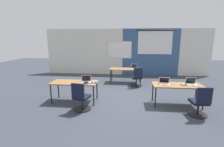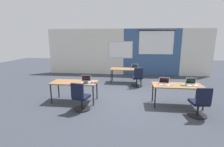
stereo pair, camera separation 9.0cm
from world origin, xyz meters
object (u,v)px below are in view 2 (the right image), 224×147
desk_near_right (177,87)px  chair_near_left_inner (81,99)px  laptop_near_right_inner (164,83)px  laptop_far_right (135,68)px  mouse_near_left_inner (93,82)px  snack_bowl (86,83)px  mouse_near_right_end (184,85)px  chair_near_right_end (200,105)px  desk_near_left (74,83)px  desk_far_center (126,70)px  chair_far_right (137,79)px  laptop_near_right_end (192,84)px  mouse_near_right_inner (172,84)px  laptop_near_left_inner (86,81)px

desk_near_right → chair_near_left_inner: 3.16m
laptop_near_right_inner → laptop_far_right: laptop_far_right is taller
mouse_near_left_inner → laptop_far_right: (1.51, 2.91, 0.03)m
mouse_near_left_inner → snack_bowl: (-0.22, -0.13, 0.01)m
mouse_near_right_end → mouse_near_left_inner: size_ratio=0.97×
laptop_near_right_inner → chair_near_right_end: size_ratio=0.40×
desk_near_right → desk_near_left: bearing=180.0°
desk_far_center → chair_far_right: 0.93m
chair_near_left_inner → chair_far_right: 3.37m
chair_far_right → laptop_near_right_inner: bearing=97.6°
desk_near_right → laptop_near_right_inner: bearing=179.1°
desk_near_right → mouse_near_right_end: (0.18, -0.05, 0.08)m
desk_far_center → mouse_near_right_end: (1.93, -2.85, 0.08)m
desk_far_center → laptop_near_right_end: 3.55m
desk_near_left → mouse_near_right_inner: bearing=-0.4°
laptop_near_right_inner → chair_near_right_end: 1.22m
mouse_near_right_inner → chair_far_right: chair_far_right is taller
laptop_near_right_end → mouse_near_left_inner: laptop_near_right_end is taller
mouse_near_right_inner → laptop_near_right_inner: bearing=172.6°
chair_near_left_inner → laptop_far_right: (1.75, 3.58, 0.39)m
laptop_near_right_inner → chair_near_left_inner: 2.77m
chair_near_left_inner → desk_near_right: bearing=-155.3°
desk_near_left → mouse_near_right_inner: (3.32, -0.03, 0.08)m
desk_near_left → chair_far_right: size_ratio=1.74×
chair_near_right_end → mouse_near_right_end: bearing=-76.4°
chair_near_right_end → chair_near_left_inner: same height
laptop_near_left_inner → mouse_near_left_inner: bearing=-20.9°
laptop_near_right_end → laptop_near_right_inner: bearing=178.4°
desk_near_right → mouse_near_right_inner: 0.20m
chair_near_left_inner → mouse_near_right_inner: bearing=-154.9°
mouse_near_right_inner → snack_bowl: 2.85m
desk_far_center → laptop_near_right_inner: laptop_near_right_inner is taller
mouse_near_right_end → chair_near_left_inner: chair_near_left_inner is taller
snack_bowl → mouse_near_right_inner: bearing=3.1°
mouse_near_left_inner → chair_near_left_inner: size_ratio=0.12×
chair_near_left_inner → desk_far_center: bearing=-99.0°
laptop_near_right_inner → laptop_near_left_inner: size_ratio=1.01×
desk_near_left → chair_near_left_inner: chair_near_left_inner is taller
laptop_near_right_end → laptop_near_left_inner: laptop_near_left_inner is taller
chair_near_left_inner → snack_bowl: chair_near_left_inner is taller
desk_near_right → laptop_near_right_inner: laptop_near_right_inner is taller
chair_near_right_end → chair_far_right: bearing=-64.7°
mouse_near_right_end → mouse_near_left_inner: (-3.00, -0.00, 0.00)m
laptop_near_left_inner → laptop_far_right: (1.77, 2.85, -0.00)m
mouse_near_right_end → desk_far_center: bearing=124.2°
chair_near_right_end → chair_near_left_inner: (-3.48, 0.06, 0.00)m
desk_near_left → laptop_near_right_inner: bearing=0.1°
mouse_near_left_inner → chair_far_right: bearing=53.4°
desk_near_left → snack_bowl: (0.47, -0.18, 0.10)m
desk_near_right → mouse_near_right_inner: mouse_near_right_inner is taller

